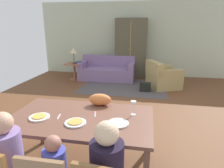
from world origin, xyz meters
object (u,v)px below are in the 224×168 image
(person_man, at_px, (12,166))
(plate_near_woman, at_px, (118,123))
(wine_glass, at_px, (133,105))
(book_lower, at_px, (80,63))
(plate_near_child, at_px, (75,123))
(table_lamp, at_px, (74,51))
(dining_table, at_px, (81,122))
(plate_near_man, at_px, (39,117))
(book_upper, at_px, (79,62))
(armchair, at_px, (162,77))
(armoire, at_px, (131,49))
(cat, at_px, (100,100))
(handbag, at_px, (145,87))
(couch, at_px, (107,71))
(side_table, at_px, (75,69))

(person_man, bearing_deg, plate_near_woman, 31.52)
(wine_glass, distance_m, book_lower, 4.77)
(plate_near_child, bearing_deg, table_lamp, 111.02)
(dining_table, distance_m, plate_near_man, 0.51)
(dining_table, xyz_separation_m, table_lamp, (-1.75, 4.37, 0.32))
(plate_near_child, height_order, book_upper, plate_near_child)
(table_lamp, bearing_deg, book_upper, 14.70)
(armchair, bearing_deg, armoire, 133.11)
(plate_near_man, xyz_separation_m, cat, (0.64, 0.54, 0.08))
(dining_table, distance_m, table_lamp, 4.72)
(armchair, height_order, book_lower, armchair)
(table_lamp, distance_m, handbag, 2.80)
(plate_near_woman, bearing_deg, plate_near_child, -170.74)
(dining_table, height_order, armchair, armchair)
(handbag, bearing_deg, cat, -101.04)
(plate_near_child, height_order, book_lower, plate_near_child)
(cat, relative_size, book_upper, 1.45)
(cat, height_order, table_lamp, table_lamp)
(wine_glass, height_order, table_lamp, table_lamp)
(couch, xyz_separation_m, armoire, (0.78, 0.48, 0.75))
(cat, xyz_separation_m, handbag, (0.60, 3.06, -0.71))
(plate_near_child, height_order, plate_near_woman, same)
(plate_near_child, relative_size, plate_near_woman, 1.00)
(plate_near_man, distance_m, side_table, 4.68)
(table_lamp, bearing_deg, cat, -64.36)
(plate_near_child, bearing_deg, couch, 97.40)
(couch, height_order, armchair, same)
(side_table, height_order, table_lamp, table_lamp)
(armchair, height_order, side_table, armchair)
(book_lower, distance_m, book_upper, 0.05)
(armchair, relative_size, table_lamp, 2.10)
(table_lamp, bearing_deg, book_lower, 7.81)
(armchair, relative_size, handbag, 3.54)
(dining_table, xyz_separation_m, plate_near_man, (-0.49, -0.12, 0.08))
(person_man, height_order, table_lamp, table_lamp)
(couch, relative_size, armoire, 0.91)
(dining_table, height_order, plate_near_woman, plate_near_woman)
(book_lower, bearing_deg, table_lamp, -172.19)
(plate_near_man, relative_size, side_table, 0.43)
(armchair, distance_m, armoire, 1.75)
(dining_table, xyz_separation_m, armchair, (1.25, 3.95, -0.37))
(plate_near_man, bearing_deg, dining_table, 13.75)
(person_man, distance_m, cat, 1.33)
(armoire, bearing_deg, cat, -90.10)
(armoire, bearing_deg, handbag, -70.27)
(plate_near_child, distance_m, handbag, 3.78)
(dining_table, bearing_deg, book_lower, 109.45)
(armoire, bearing_deg, book_upper, -158.19)
(plate_near_man, relative_size, person_man, 0.23)
(plate_near_child, bearing_deg, armoire, 88.29)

